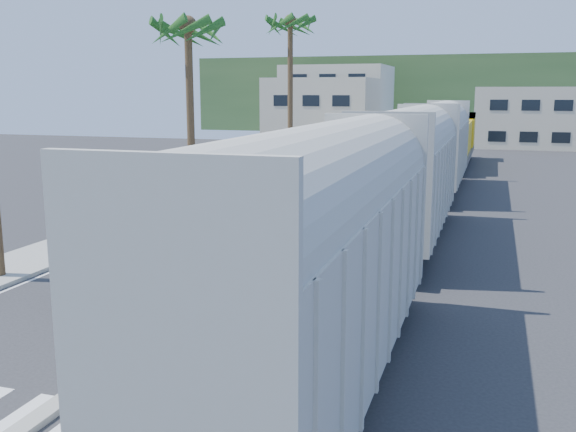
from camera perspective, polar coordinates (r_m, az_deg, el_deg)
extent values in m
plane|color=#28282B|center=(15.69, -16.77, -13.90)|extent=(140.00, 140.00, 0.00)
cube|color=gray|center=(40.80, -6.85, 1.89)|extent=(3.00, 90.00, 0.15)
cube|color=black|center=(40.34, 11.76, 1.57)|extent=(0.12, 100.00, 0.06)
cube|color=black|center=(40.22, 13.80, 1.45)|extent=(0.12, 100.00, 0.06)
cube|color=gray|center=(33.31, 2.93, -0.10)|extent=(0.45, 60.00, 0.15)
cylinder|color=yellow|center=(14.76, -19.12, -13.56)|extent=(0.10, 0.10, 0.70)
cylinder|color=yellow|center=(17.04, -13.03, -9.84)|extent=(0.10, 0.10, 0.70)
cylinder|color=yellow|center=(19.52, -8.52, -6.97)|extent=(0.10, 0.10, 0.70)
cylinder|color=yellow|center=(22.13, -5.09, -4.73)|extent=(0.10, 0.10, 0.70)
cylinder|color=yellow|center=(24.83, -2.40, -2.95)|extent=(0.10, 0.10, 0.70)
cylinder|color=yellow|center=(27.59, -0.26, -1.52)|extent=(0.10, 0.10, 0.70)
cylinder|color=yellow|center=(30.39, 1.49, -0.35)|extent=(0.10, 0.10, 0.70)
cylinder|color=yellow|center=(33.23, 2.94, 0.62)|extent=(0.10, 0.10, 0.70)
cylinder|color=yellow|center=(36.10, 4.16, 1.44)|extent=(0.10, 0.10, 0.70)
cylinder|color=yellow|center=(38.98, 5.20, 2.13)|extent=(0.10, 0.10, 0.70)
cylinder|color=yellow|center=(41.89, 6.10, 2.73)|extent=(0.10, 0.10, 0.70)
cylinder|color=yellow|center=(44.80, 6.89, 3.25)|extent=(0.10, 0.10, 0.70)
cylinder|color=yellow|center=(47.73, 7.58, 3.71)|extent=(0.10, 0.10, 0.70)
cylinder|color=yellow|center=(50.66, 8.18, 4.11)|extent=(0.10, 0.10, 0.70)
cylinder|color=yellow|center=(53.60, 8.73, 4.47)|extent=(0.10, 0.10, 0.70)
cube|color=silver|center=(14.27, -21.49, -16.80)|extent=(14.00, 2.20, 0.01)
cube|color=silver|center=(40.14, -4.64, 1.68)|extent=(0.12, 90.00, 0.01)
cube|color=silver|center=(37.63, 8.57, 0.97)|extent=(0.12, 90.00, 0.01)
cube|color=#B2B1A3|center=(13.44, 2.68, -5.35)|extent=(3.00, 12.88, 3.40)
cylinder|color=#B2B1A3|center=(13.07, 2.75, 1.82)|extent=(2.90, 12.58, 2.90)
cube|color=black|center=(14.22, 2.60, -13.89)|extent=(2.60, 12.88, 1.00)
cube|color=#B2B1A3|center=(27.92, 10.75, 3.02)|extent=(3.00, 12.88, 3.40)
cylinder|color=#B2B1A3|center=(27.74, 10.88, 6.50)|extent=(2.90, 12.58, 2.90)
cube|color=black|center=(28.30, 10.59, -1.39)|extent=(2.60, 12.88, 1.00)
cube|color=#B2B1A3|center=(42.76, 13.28, 5.64)|extent=(3.00, 12.88, 3.40)
cylinder|color=#B2B1A3|center=(42.64, 13.38, 7.91)|extent=(2.90, 12.58, 2.90)
cube|color=black|center=(43.01, 13.15, 2.72)|extent=(2.60, 12.88, 1.00)
cube|color=#4C4C4F|center=(58.81, 14.49, 5.36)|extent=(3.00, 17.00, 0.50)
cube|color=gold|center=(57.69, 14.51, 6.80)|extent=(2.70, 12.24, 2.60)
cube|color=gold|center=(64.43, 14.89, 7.45)|extent=(3.00, 3.74, 3.20)
cube|color=black|center=(58.87, 14.47, 4.78)|extent=(2.60, 13.60, 0.90)
cylinder|color=brown|center=(37.53, -8.67, 8.62)|extent=(0.44, 0.44, 10.00)
sphere|color=#1D561B|center=(37.68, -8.90, 16.46)|extent=(3.20, 3.20, 3.20)
cylinder|color=brown|center=(54.13, 0.20, 10.49)|extent=(0.44, 0.44, 12.00)
sphere|color=#1D561B|center=(54.43, 0.20, 16.98)|extent=(3.20, 3.20, 3.20)
cube|color=beige|center=(76.15, 3.08, 9.12)|extent=(12.00, 10.00, 8.00)
cube|color=beige|center=(92.13, 4.43, 10.05)|extent=(14.00, 12.00, 10.00)
cube|color=beige|center=(81.75, 20.54, 8.23)|extent=(12.00, 10.00, 7.00)
cube|color=#385628|center=(111.92, 13.72, 10.45)|extent=(80.00, 20.00, 12.00)
imported|color=black|center=(21.93, -14.78, -4.68)|extent=(2.02, 4.23, 1.39)
imported|color=black|center=(28.02, -9.21, -1.05)|extent=(2.23, 4.51, 1.40)
imported|color=black|center=(31.83, -5.50, 0.51)|extent=(2.04, 4.92, 1.42)
imported|color=#A2A5A7|center=(37.93, -0.51, 2.14)|extent=(2.74, 4.89, 1.28)
imported|color=#9EA0A5|center=(14.06, -9.96, -14.36)|extent=(0.95, 2.00, 1.00)
imported|color=silver|center=(13.74, -10.46, -10.81)|extent=(0.70, 0.51, 1.74)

